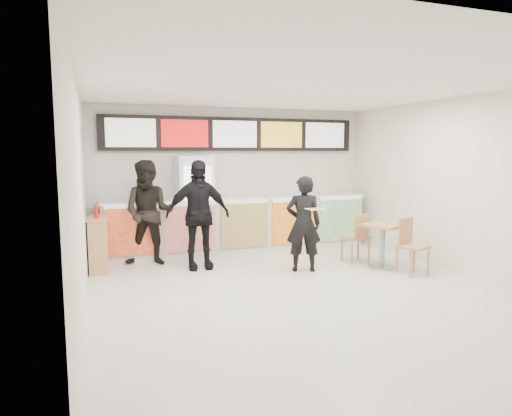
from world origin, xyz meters
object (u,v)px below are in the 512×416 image
customer_left (149,213)px  cafe_table (383,238)px  service_counter (239,224)px  customer_mid (198,215)px  condiment_ledge (98,243)px  customer_main (303,224)px  drinks_fridge (195,206)px

customer_left → cafe_table: size_ratio=1.16×
service_counter → customer_left: size_ratio=2.87×
customer_mid → condiment_ledge: (-1.70, 0.47, -0.48)m
customer_main → customer_left: (-2.48, 1.37, 0.13)m
customer_left → cafe_table: (3.91, -1.66, -0.41)m
drinks_fridge → condiment_ledge: 2.07m
drinks_fridge → condiment_ledge: drinks_fridge is taller
customer_main → cafe_table: (1.44, -0.29, -0.28)m
customer_mid → drinks_fridge: bearing=81.4°
service_counter → customer_left: 2.02m
service_counter → customer_main: customer_main is taller
service_counter → customer_left: customer_left is taller
drinks_fridge → customer_mid: size_ratio=1.03×
service_counter → condiment_ledge: bearing=-166.9°
condiment_ledge → customer_left: bearing=7.1°
drinks_fridge → customer_mid: 1.16m
cafe_table → condiment_ledge: size_ratio=1.45×
service_counter → customer_main: 2.01m
cafe_table → condiment_ledge: bearing=139.6°
cafe_table → customer_left: bearing=134.3°
customer_main → customer_left: 2.83m
cafe_table → drinks_fridge: bearing=120.3°
customer_mid → cafe_table: 3.33m
drinks_fridge → customer_main: (1.51, -1.93, -0.16)m
customer_main → condiment_ledge: customer_main is taller
drinks_fridge → cafe_table: (2.94, -2.22, -0.45)m
drinks_fridge → customer_mid: drinks_fridge is taller
service_counter → cafe_table: (2.01, -2.20, -0.02)m
customer_main → condiment_ledge: (-3.39, 1.26, -0.35)m
drinks_fridge → customer_main: bearing=-52.1°
customer_left → customer_mid: bearing=-16.1°
customer_left → customer_mid: size_ratio=1.00×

